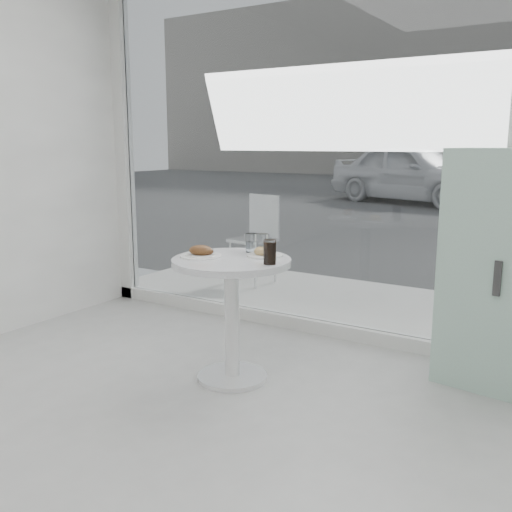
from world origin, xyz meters
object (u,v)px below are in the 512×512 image
Objects in this scene: mint_cabinet at (504,271)px; patio_chair at (258,233)px; car_white at (414,173)px; plate_donut at (265,253)px; main_table at (232,294)px; cola_glass at (270,252)px; water_tumbler_a at (251,244)px; plate_fritter at (202,253)px; water_tumbler_b at (263,245)px.

mint_cabinet is 2.85m from patio_chair.
car_white is 11.27m from plate_donut.
main_table is at bearing -149.99° from car_white.
car_white is 30.12× the size of cola_glass.
water_tumbler_a is at bearing 151.94° from plate_donut.
main_table is 3.04× the size of plate_fritter.
patio_chair is (-2.53, 1.31, -0.16)m from mint_cabinet.
car_white is 16.83× the size of plate_fritter.
plate_fritter reaches higher than plate_donut.
car_white is (-1.15, 9.08, 0.17)m from patio_chair.
car_white is 33.25× the size of water_tumbler_b.
mint_cabinet reaches higher than plate_donut.
car_white is at bearing 102.83° from cola_glass.
water_tumbler_b reaches higher than plate_fritter.
water_tumbler_a is 0.84× the size of cola_glass.
water_tumbler_b is at bearing -49.76° from patio_chair.
patio_chair reaches higher than plate_fritter.
main_table is 2.38m from patio_chair.
cola_glass reaches higher than plate_fritter.
water_tumbler_b reaches higher than main_table.
plate_fritter is 0.38m from plate_donut.
water_tumbler_b is at bearing 129.22° from cola_glass.
plate_donut is (1.25, -1.94, 0.24)m from patio_chair.
mint_cabinet is 1.60× the size of patio_chair.
plate_donut is (0.14, 0.16, 0.24)m from main_table.
plate_fritter is at bearing -58.91° from patio_chair.
patio_chair is 2.18m from water_tumbler_a.
plate_fritter is at bearing -150.93° from car_white.
mint_cabinet reaches higher than water_tumbler_b.
water_tumbler_a is (2.26, -10.93, 0.10)m from car_white.
plate_fritter is (-1.59, -0.85, 0.09)m from mint_cabinet.
water_tumbler_a is (-0.01, 0.24, 0.27)m from main_table.
water_tumbler_b is (-0.05, 0.06, 0.04)m from plate_donut.
plate_fritter is 1.98× the size of water_tumbler_b.
mint_cabinet is (1.41, 0.79, 0.16)m from main_table.
plate_fritter is at bearing -119.71° from water_tumbler_a.
car_white is 19.26× the size of plate_donut.
cola_glass is (0.14, -0.18, 0.05)m from plate_donut.
car_white is at bearing 101.68° from water_tumbler_a.
mint_cabinet reaches higher than plate_fritter.
main_table is at bearing -111.89° from water_tumbler_b.
main_table is 0.40m from cola_glass.
car_white is (-3.68, 10.38, 0.01)m from mint_cabinet.
mint_cabinet is 11.10× the size of water_tumbler_b.
patio_chair is 7.44× the size of water_tumbler_a.
mint_cabinet is at bearing 26.25° from plate_donut.
water_tumbler_a is at bearing 92.36° from main_table.
water_tumbler_a is (-1.42, -0.55, 0.11)m from mint_cabinet.
mint_cabinet is 11.94× the size of water_tumbler_a.
car_white is at bearing 100.55° from plate_fritter.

